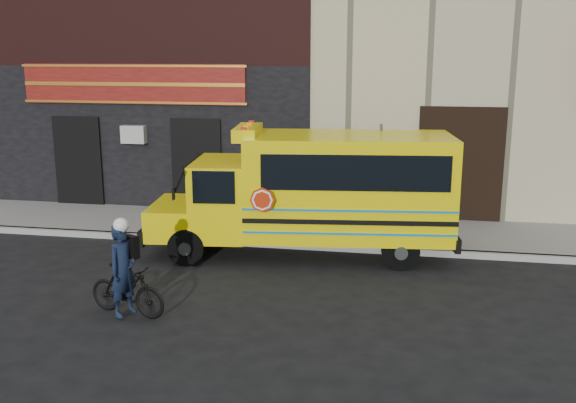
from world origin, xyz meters
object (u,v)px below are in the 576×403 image
(bicycle, at_px, (127,290))
(cyclist, at_px, (124,273))
(school_bus, at_px, (318,190))
(sign_pole, at_px, (379,179))

(bicycle, height_order, cyclist, cyclist)
(school_bus, bearing_deg, cyclist, -123.95)
(school_bus, height_order, sign_pole, school_bus)
(school_bus, height_order, bicycle, school_bus)
(sign_pole, distance_m, bicycle, 6.61)
(school_bus, distance_m, cyclist, 5.07)
(school_bus, xyz_separation_m, cyclist, (-2.81, -4.17, -0.70))
(bicycle, distance_m, cyclist, 0.36)
(bicycle, xyz_separation_m, cyclist, (-0.00, -0.09, 0.35))
(bicycle, bearing_deg, sign_pole, -25.76)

